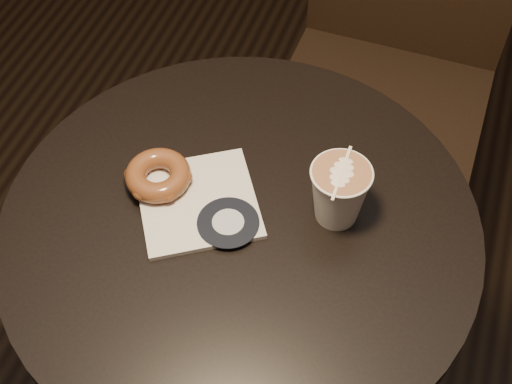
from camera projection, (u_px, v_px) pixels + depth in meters
cafe_table at (242, 289)px, 1.19m from camera, size 0.70×0.70×0.75m
chair at (397, 34)px, 1.49m from camera, size 0.45×0.45×1.10m
pastry_bag at (198, 202)px, 1.05m from camera, size 0.23×0.23×0.01m
doughnut at (158, 175)px, 1.05m from camera, size 0.10×0.10×0.03m
latte_cup at (339, 194)px, 1.00m from camera, size 0.09×0.09×0.10m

